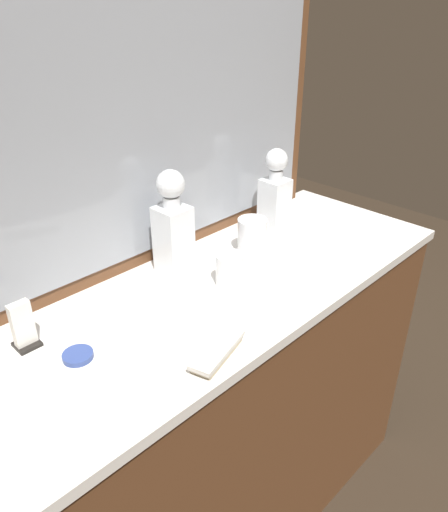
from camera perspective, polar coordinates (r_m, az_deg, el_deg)
The scene contains 10 objects.
ground_plane at distance 1.96m, azimuth 0.00°, elevation -27.17°, with size 6.00×6.00×0.00m, color #2D2319.
dresser at distance 1.60m, azimuth 0.00°, elevation -17.60°, with size 1.40×0.52×0.94m.
dresser_mirror at distance 1.32m, azimuth -7.73°, elevation 14.83°, with size 1.22×0.03×0.75m.
crystal_decanter_left at distance 1.31m, azimuth -5.89°, elevation 2.78°, with size 0.08×0.08×0.29m.
crystal_decanter_right at distance 1.55m, azimuth 5.87°, elevation 6.58°, with size 0.08×0.08×0.27m.
crystal_tumbler_far_left at distance 1.27m, azimuth 0.67°, elevation -1.75°, with size 0.07×0.07×0.09m.
crystal_tumbler_rear at distance 1.43m, azimuth 3.25°, elevation 2.16°, with size 0.08×0.08×0.10m.
silver_brush_far_right at distance 1.05m, azimuth -0.80°, elevation -10.98°, with size 0.17×0.09×0.02m.
porcelain_dish at distance 1.10m, azimuth -16.51°, elevation -10.97°, with size 0.06×0.06×0.01m.
napkin_holder at distance 1.14m, azimuth -22.15°, elevation -7.74°, with size 0.05×0.05×0.11m.
Camera 1 is at (-0.79, -0.78, 1.62)m, focal length 34.66 mm.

